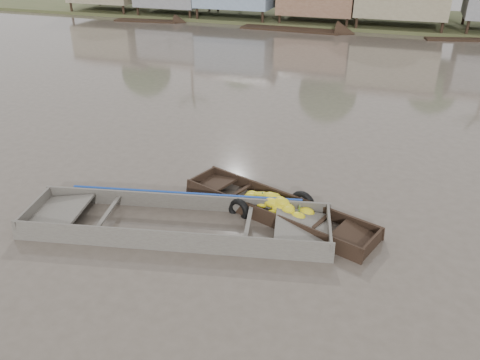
% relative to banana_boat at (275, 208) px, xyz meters
% --- Properties ---
extents(ground, '(120.00, 120.00, 0.00)m').
position_rel_banana_boat_xyz_m(ground, '(-0.77, -0.52, -0.14)').
color(ground, '#4F453C').
rests_on(ground, ground).
extents(banana_boat, '(5.43, 2.92, 0.76)m').
position_rel_banana_boat_xyz_m(banana_boat, '(0.00, 0.00, 0.00)').
color(banana_boat, black).
rests_on(banana_boat, ground).
extents(viewer_boat, '(7.73, 3.52, 0.60)m').
position_rel_banana_boat_xyz_m(viewer_boat, '(-2.05, -1.45, -0.08)').
color(viewer_boat, '#47423C').
rests_on(viewer_boat, ground).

